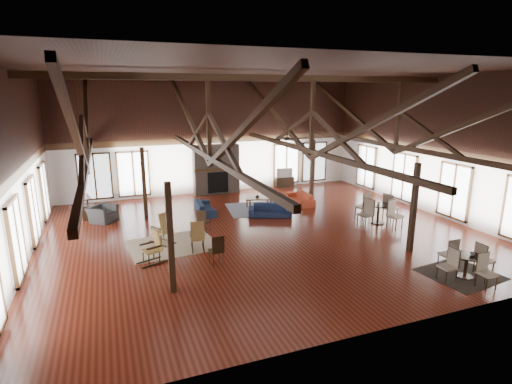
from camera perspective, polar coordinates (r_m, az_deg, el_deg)
name	(u,v)px	position (r m, az deg, el deg)	size (l,w,h in m)	color
floor	(262,233)	(15.47, 0.93, -5.81)	(16.00, 16.00, 0.00)	maroon
ceiling	(263,70)	(14.57, 1.03, 16.97)	(16.00, 14.00, 0.02)	black
wall_back	(214,136)	(21.33, -6.05, 7.91)	(16.00, 0.02, 6.00)	white
wall_front	(387,204)	(8.75, 18.17, -1.63)	(16.00, 0.02, 6.00)	white
wall_left	(14,170)	(13.95, -31.25, 2.69)	(0.02, 14.00, 6.00)	white
wall_right	(433,146)	(19.16, 23.95, 6.09)	(0.02, 14.00, 6.00)	white
roof_truss	(263,127)	(14.60, 0.99, 9.23)	(15.60, 14.07, 3.14)	black
post_grid	(263,194)	(15.02, 0.95, -0.33)	(8.16, 7.16, 3.05)	black
fireplace	(216,169)	(21.27, -5.70, 3.24)	(2.50, 0.69, 2.60)	#675A4F
ceiling_fan	(287,138)	(13.92, 4.46, 7.72)	(1.60, 1.60, 0.75)	black
sofa_navy_front	(270,210)	(17.37, 2.00, -2.63)	(1.86, 0.73, 0.54)	#182343
sofa_navy_left	(205,207)	(17.99, -7.30, -2.17)	(0.71, 1.82, 0.53)	#142139
sofa_orange	(301,198)	(19.48, 6.40, -0.88)	(0.71, 1.82, 0.53)	#B54023
coffee_table	(259,199)	(18.63, 0.42, -0.99)	(1.37, 0.97, 0.48)	brown
vase	(257,196)	(18.52, 0.20, -0.59)	(0.19, 0.19, 0.19)	#B2B2B2
armchair	(103,214)	(17.84, -21.06, -2.93)	(1.03, 0.90, 0.67)	#313134
side_table_lamp	(88,209)	(18.37, -22.86, -2.27)	(0.46, 0.46, 1.18)	black
rocking_chair_a	(164,229)	(14.55, -13.01, -5.17)	(0.90, 1.04, 1.18)	olive
rocking_chair_b	(197,236)	(13.81, -8.36, -6.30)	(0.55, 0.87, 1.04)	olive
rocking_chair_c	(154,247)	(13.11, -14.41, -7.62)	(0.95, 0.72, 1.09)	olive
side_chair_a	(203,219)	(15.44, -7.58, -3.90)	(0.54, 0.54, 0.91)	black
side_chair_b	(217,248)	(12.60, -5.59, -7.96)	(0.45, 0.45, 0.95)	black
cafe_table_near	(467,262)	(13.24, 27.86, -8.82)	(1.84, 1.84, 0.96)	black
cafe_table_far	(378,210)	(17.15, 17.08, -2.47)	(2.20, 2.20, 1.12)	black
cup_near	(472,254)	(13.15, 28.50, -7.80)	(0.13, 0.13, 0.11)	#B2B2B2
cup_far	(378,203)	(17.04, 17.09, -1.55)	(0.12, 0.12, 0.09)	#B2B2B2
tv_console	(284,182)	(22.89, 4.02, 1.45)	(1.10, 0.41, 0.55)	black
television	(284,173)	(22.77, 4.03, 2.79)	(0.93, 0.12, 0.54)	#B2B2B2
rug_tan	(173,245)	(14.57, -11.83, -7.39)	(2.98, 2.34, 0.01)	tan
rug_navy	(262,208)	(18.60, 0.92, -2.34)	(3.17, 2.38, 0.01)	#1B264D
rug_dark	(460,274)	(13.56, 27.15, -10.39)	(2.01, 1.83, 0.01)	black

